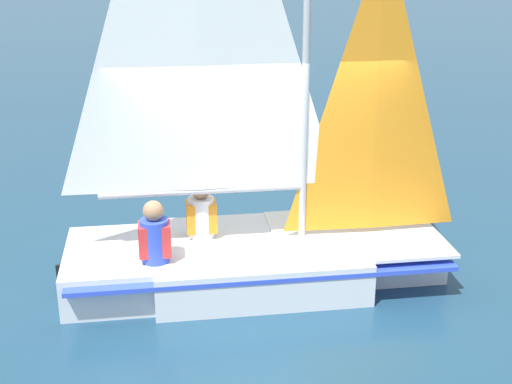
# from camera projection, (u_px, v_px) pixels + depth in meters

# --- Properties ---
(ground_plane) EXTENTS (260.00, 260.00, 0.00)m
(ground_plane) POSITION_uv_depth(u_px,v_px,m) (256.00, 279.00, 8.28)
(ground_plane) COLOR navy
(sailboat_main) EXTENTS (3.91, 4.30, 5.87)m
(sailboat_main) POSITION_uv_depth(u_px,v_px,m) (251.00, 217.00, 8.00)
(sailboat_main) COLOR silver
(sailboat_main) RESTS_ON ground_plane
(sailor_helm) EXTENTS (0.42, 0.43, 1.16)m
(sailor_helm) POSITION_uv_depth(u_px,v_px,m) (202.00, 224.00, 8.19)
(sailor_helm) COLOR black
(sailor_helm) RESTS_ON ground_plane
(sailor_crew) EXTENTS (0.42, 0.43, 1.16)m
(sailor_crew) POSITION_uv_depth(u_px,v_px,m) (155.00, 249.00, 7.59)
(sailor_crew) COLOR black
(sailor_crew) RESTS_ON ground_plane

